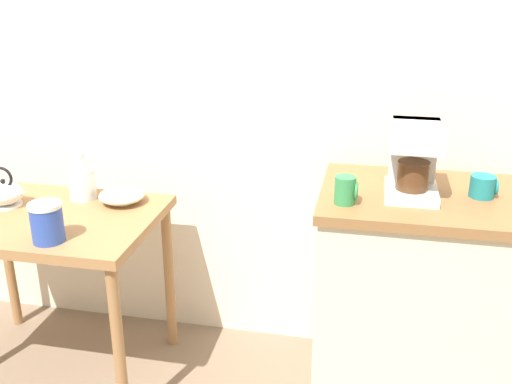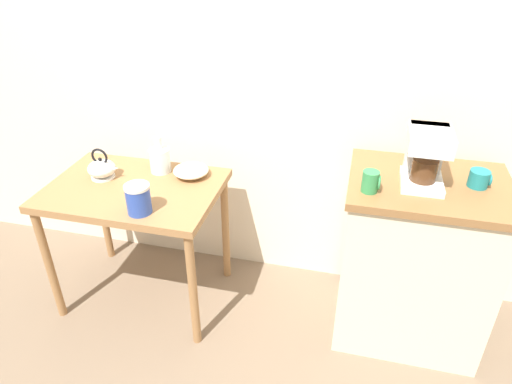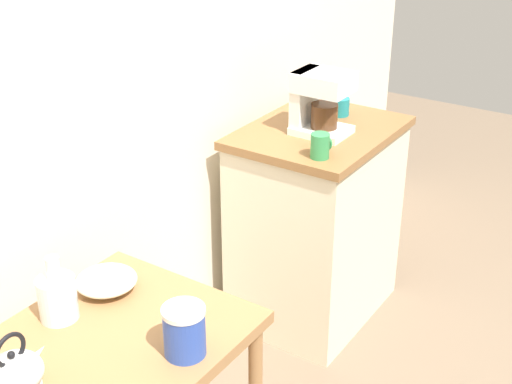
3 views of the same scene
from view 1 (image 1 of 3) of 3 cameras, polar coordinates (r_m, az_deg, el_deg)
name	(u,v)px [view 1 (image 1 of 3)]	position (r m, az deg, el deg)	size (l,w,h in m)	color
ground_plane	(213,382)	(2.64, -4.17, -17.94)	(8.00, 8.00, 0.00)	#7A6651
back_wall	(258,34)	(2.48, 0.16, 15.10)	(4.40, 0.10, 2.80)	beige
wooden_table	(47,236)	(2.51, -19.64, -4.01)	(0.89, 0.62, 0.74)	#9E7044
kitchen_counter	(412,303)	(2.36, 14.90, -10.39)	(0.73, 0.56, 0.90)	beige
bowl_stoneware	(122,195)	(2.49, -12.91, -0.33)	(0.19, 0.19, 0.06)	beige
teakettle	(5,194)	(2.60, -23.19, -0.14)	(0.18, 0.15, 0.17)	white
glass_carafe_vase	(82,182)	(2.57, -16.55, 0.89)	(0.11, 0.11, 0.20)	silver
canister_enamel	(47,222)	(2.21, -19.66, -2.80)	(0.12, 0.12, 0.15)	#2D4CAD
coffee_maker	(414,156)	(2.10, 15.12, 3.42)	(0.18, 0.22, 0.26)	white
mug_tall_green	(346,190)	(2.00, 8.73, 0.19)	(0.08, 0.07, 0.10)	#338C4C
mug_dark_teal	(483,186)	(2.19, 21.20, 0.51)	(0.09, 0.09, 0.08)	teal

